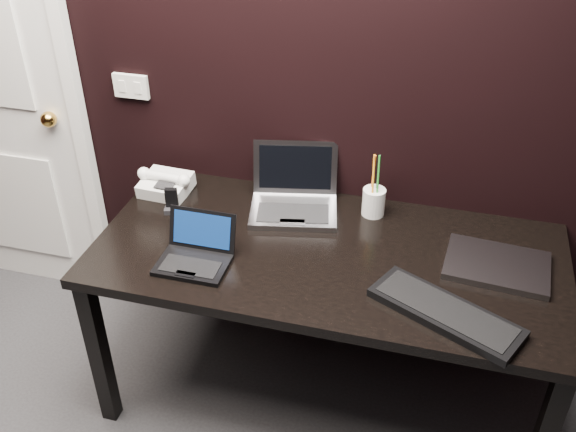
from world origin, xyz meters
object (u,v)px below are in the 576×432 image
(desk, at_px, (327,268))
(silver_laptop, at_px, (294,199))
(ext_keyboard, at_px, (445,312))
(desk_phone, at_px, (166,184))
(pen_cup, at_px, (374,201))
(netbook, at_px, (195,254))
(mobile_phone, at_px, (172,203))
(closed_laptop, at_px, (497,265))

(desk, relative_size, silver_laptop, 4.33)
(ext_keyboard, distance_m, desk_phone, 1.25)
(ext_keyboard, bearing_deg, desk_phone, 158.44)
(pen_cup, bearing_deg, ext_keyboard, -59.20)
(netbook, height_order, pen_cup, pen_cup)
(netbook, bearing_deg, desk, 22.89)
(ext_keyboard, bearing_deg, pen_cup, 120.80)
(mobile_phone, bearing_deg, desk, -8.40)
(desk_phone, xyz_separation_m, pen_cup, (0.85, 0.06, 0.02))
(netbook, relative_size, desk_phone, 1.05)
(closed_laptop, relative_size, mobile_phone, 3.74)
(netbook, bearing_deg, ext_keyboard, -3.66)
(mobile_phone, xyz_separation_m, pen_cup, (0.77, 0.19, 0.02))
(desk, xyz_separation_m, pen_cup, (0.12, 0.28, 0.14))
(ext_keyboard, bearing_deg, desk, 150.87)
(mobile_phone, bearing_deg, desk_phone, 123.31)
(desk_phone, relative_size, mobile_phone, 2.37)
(ext_keyboard, height_order, desk_phone, desk_phone)
(silver_laptop, bearing_deg, closed_laptop, -13.27)
(desk, relative_size, netbook, 6.85)
(silver_laptop, height_order, desk_phone, silver_laptop)
(silver_laptop, distance_m, closed_laptop, 0.80)
(desk, relative_size, closed_laptop, 4.58)
(silver_laptop, height_order, closed_laptop, silver_laptop)
(silver_laptop, relative_size, closed_laptop, 1.06)
(desk, relative_size, desk_phone, 7.20)
(desk, relative_size, pen_cup, 6.51)
(silver_laptop, distance_m, pen_cup, 0.31)
(desk_phone, bearing_deg, ext_keyboard, -21.56)
(netbook, relative_size, closed_laptop, 0.67)
(silver_laptop, bearing_deg, netbook, -120.37)
(desk, xyz_separation_m, netbook, (-0.44, -0.18, 0.11))
(ext_keyboard, height_order, closed_laptop, ext_keyboard)
(closed_laptop, bearing_deg, mobile_phone, 178.08)
(desk_phone, distance_m, mobile_phone, 0.15)
(silver_laptop, bearing_deg, desk, -51.50)
(netbook, distance_m, mobile_phone, 0.35)
(silver_laptop, height_order, pen_cup, pen_cup)
(netbook, xyz_separation_m, pen_cup, (0.56, 0.47, 0.03))
(desk_phone, distance_m, pen_cup, 0.85)
(silver_laptop, xyz_separation_m, desk_phone, (-0.54, -0.02, -0.00))
(closed_laptop, bearing_deg, ext_keyboard, -118.41)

